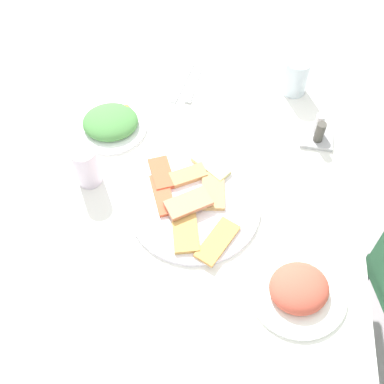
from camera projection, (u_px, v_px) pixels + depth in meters
The scene contains 11 objects.
ground_plane at pixel (191, 304), 1.98m from camera, with size 6.00×6.00×0.00m, color #ACA3A8.
dining_table at pixel (191, 210), 1.41m from camera, with size 1.14×0.88×0.77m.
pide_platter at pixel (193, 203), 1.31m from camera, with size 0.35×0.34×0.04m.
salad_plate_greens at pixel (299, 289), 1.17m from camera, with size 0.23×0.23×0.06m.
salad_plate_rice at pixel (111, 123), 1.45m from camera, with size 0.21×0.21×0.05m.
soda_can at pixel (87, 166), 1.31m from camera, with size 0.07×0.07×0.12m, color silver.
drinking_glass at pixel (296, 76), 1.50m from camera, with size 0.07×0.07×0.11m, color silver.
paper_napkin at pixel (188, 84), 1.57m from camera, with size 0.15×0.15×0.00m, color white.
fork at pixel (182, 83), 1.56m from camera, with size 0.17×0.02×0.01m, color silver.
spoon at pixel (194, 83), 1.56m from camera, with size 0.16×0.02×0.01m, color silver.
condiment_caddy at pixel (318, 132), 1.43m from camera, with size 0.10×0.10×0.08m.
Camera 1 is at (0.75, 0.07, 1.88)m, focal length 47.82 mm.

